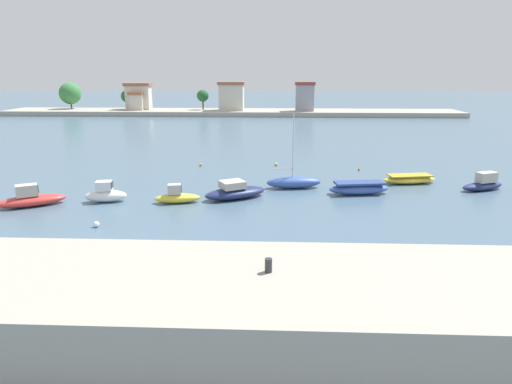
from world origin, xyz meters
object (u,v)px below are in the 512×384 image
object	(u,v)px
moored_boat_6	(409,179)
moored_boat_1	(106,194)
moored_boat_2	(177,197)
mooring_buoy_1	(359,169)
moored_boat_7	(483,184)
mooring_bollard	(268,265)
moored_boat_3	(235,192)
mooring_buoy_0	(96,224)
moored_boat_4	(294,182)
mooring_buoy_4	(276,164)
moored_boat_0	(30,199)
moored_boat_5	(359,188)
mooring_buoy_3	(201,165)

from	to	relation	value
moored_boat_6	moored_boat_1	bearing A→B (deg)	-174.19
moored_boat_2	mooring_buoy_1	size ratio (longest dim) A/B	14.80
moored_boat_7	mooring_bollard	bearing A→B (deg)	-151.34
moored_boat_3	mooring_buoy_1	bearing A→B (deg)	13.18
mooring_buoy_0	moored_boat_3	bearing A→B (deg)	40.43
mooring_buoy_0	mooring_bollard	bearing A→B (deg)	-45.73
moored_boat_4	moored_boat_7	xyz separation A→B (m)	(17.04, 0.03, 0.02)
moored_boat_6	mooring_buoy_4	size ratio (longest dim) A/B	14.79
moored_boat_0	moored_boat_1	distance (m)	5.72
moored_boat_5	mooring_buoy_1	xyz separation A→B (m)	(1.73, 9.59, -0.39)
moored_boat_1	mooring_buoy_3	xyz separation A→B (m)	(5.48, 14.41, -0.48)
mooring_buoy_0	mooring_buoy_1	world-z (taller)	mooring_buoy_0
moored_boat_1	moored_boat_3	size ratio (longest dim) A/B	0.61
moored_boat_0	moored_boat_4	xyz separation A→B (m)	(21.10, 6.58, -0.03)
mooring_buoy_4	moored_boat_5	bearing A→B (deg)	-58.09
moored_boat_1	mooring_buoy_3	distance (m)	15.42
moored_boat_2	moored_boat_3	size ratio (longest dim) A/B	0.66
moored_boat_0	mooring_buoy_0	size ratio (longest dim) A/B	12.90
mooring_bollard	mooring_buoy_4	xyz separation A→B (m)	(0.33, 33.37, -2.84)
mooring_bollard	mooring_buoy_4	world-z (taller)	mooring_bollard
moored_boat_4	mooring_buoy_1	distance (m)	10.70
mooring_bollard	mooring_buoy_4	size ratio (longest dim) A/B	1.58
moored_boat_1	mooring_buoy_4	distance (m)	20.42
moored_boat_5	moored_boat_1	bearing A→B (deg)	-179.73
mooring_buoy_1	mooring_buoy_0	bearing A→B (deg)	-138.32
moored_boat_1	moored_boat_4	world-z (taller)	moored_boat_4
moored_boat_5	moored_boat_7	distance (m)	11.58
moored_boat_1	moored_boat_6	size ratio (longest dim) A/B	0.66
moored_boat_1	moored_boat_5	world-z (taller)	moored_boat_1
moored_boat_0	moored_boat_7	distance (m)	38.71
moored_boat_1	moored_boat_2	xyz separation A→B (m)	(5.90, -0.03, -0.13)
mooring_buoy_0	mooring_buoy_1	bearing A→B (deg)	41.68
mooring_buoy_0	moored_boat_7	bearing A→B (deg)	19.92
moored_boat_6	mooring_buoy_3	xyz separation A→B (m)	(-21.21, 7.03, -0.24)
moored_boat_2	moored_boat_3	world-z (taller)	moored_boat_2
mooring_bollard	moored_boat_4	bearing A→B (deg)	85.29
mooring_buoy_1	mooring_buoy_3	xyz separation A→B (m)	(-17.44, 1.53, 0.03)
moored_boat_5	mooring_buoy_0	size ratio (longest dim) A/B	13.34
moored_boat_4	moored_boat_5	distance (m)	5.89
moored_boat_3	mooring_buoy_4	distance (m)	13.85
moored_boat_5	mooring_buoy_0	world-z (taller)	moored_boat_5
moored_boat_1	mooring_buoy_0	size ratio (longest dim) A/B	8.51
moored_boat_3	mooring_buoy_0	size ratio (longest dim) A/B	14.01
moored_boat_7	mooring_buoy_1	world-z (taller)	moored_boat_7
mooring_bollard	moored_boat_5	bearing A→B (deg)	70.88
moored_boat_3	mooring_buoy_1	distance (m)	16.86
moored_boat_3	moored_boat_5	xyz separation A→B (m)	(10.69, 1.81, -0.06)
moored_boat_3	moored_boat_4	bearing A→B (deg)	6.08
mooring_bollard	moored_boat_3	bearing A→B (deg)	98.93
mooring_bollard	mooring_buoy_1	size ratio (longest dim) A/B	2.20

